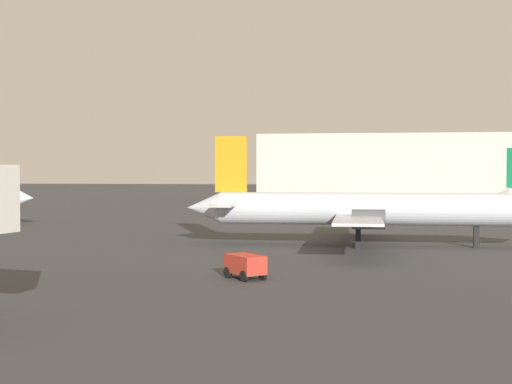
{
  "coord_description": "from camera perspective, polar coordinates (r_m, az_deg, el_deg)",
  "views": [
    {
      "loc": [
        2.52,
        -13.43,
        5.85
      ],
      "look_at": [
        -5.44,
        38.86,
        4.32
      ],
      "focal_mm": 51.67,
      "sensor_mm": 36.0,
      "label": 1
    }
  ],
  "objects": [
    {
      "name": "baggage_cart",
      "position": [
        39.98,
        -0.85,
        -5.67
      ],
      "size": [
        2.57,
        2.65,
        1.3
      ],
      "rotation": [
        0.0,
        0.0,
        2.3
      ],
      "color": "red",
      "rests_on": "ground_plane"
    },
    {
      "name": "terminal_building",
      "position": [
        134.17,
        14.64,
        1.69
      ],
      "size": [
        65.44,
        19.49,
        12.12
      ],
      "primitive_type": "cube",
      "color": "beige",
      "rests_on": "ground_plane"
    },
    {
      "name": "airplane_far_left",
      "position": [
        57.42,
        8.8,
        -1.31
      ],
      "size": [
        29.49,
        24.51,
        8.55
      ],
      "rotation": [
        0.0,
        0.0,
        0.01
      ],
      "color": "silver",
      "rests_on": "ground_plane"
    }
  ]
}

